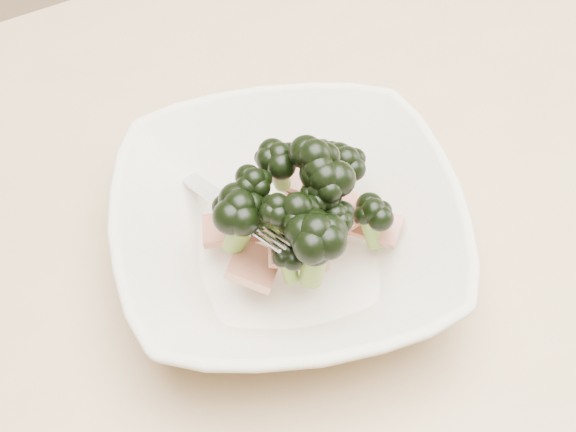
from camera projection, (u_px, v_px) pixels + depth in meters
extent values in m
cube|color=tan|center=(409.00, 222.00, 0.67)|extent=(1.20, 0.80, 0.04)
cylinder|color=tan|center=(536.00, 88.00, 1.32)|extent=(0.06, 0.06, 0.71)
imported|color=beige|center=(288.00, 231.00, 0.60)|extent=(0.33, 0.33, 0.06)
cylinder|color=olive|center=(280.00, 175.00, 0.58)|extent=(0.02, 0.02, 0.04)
ellipsoid|color=black|center=(279.00, 155.00, 0.57)|extent=(0.03, 0.03, 0.03)
cylinder|color=olive|center=(242.00, 231.00, 0.57)|extent=(0.03, 0.03, 0.05)
ellipsoid|color=black|center=(240.00, 206.00, 0.54)|extent=(0.04, 0.04, 0.03)
cylinder|color=olive|center=(255.00, 200.00, 0.57)|extent=(0.02, 0.02, 0.04)
ellipsoid|color=black|center=(254.00, 180.00, 0.55)|extent=(0.03, 0.03, 0.02)
cylinder|color=olive|center=(311.00, 255.00, 0.56)|extent=(0.02, 0.02, 0.03)
ellipsoid|color=black|center=(312.00, 237.00, 0.54)|extent=(0.04, 0.04, 0.03)
cylinder|color=olive|center=(371.00, 230.00, 0.59)|extent=(0.02, 0.02, 0.04)
ellipsoid|color=black|center=(373.00, 210.00, 0.57)|extent=(0.03, 0.03, 0.02)
cylinder|color=olive|center=(271.00, 170.00, 0.61)|extent=(0.01, 0.02, 0.03)
ellipsoid|color=black|center=(271.00, 155.00, 0.59)|extent=(0.03, 0.03, 0.02)
cylinder|color=olive|center=(345.00, 178.00, 0.62)|extent=(0.02, 0.02, 0.03)
ellipsoid|color=black|center=(346.00, 160.00, 0.61)|extent=(0.04, 0.04, 0.03)
cylinder|color=olive|center=(234.00, 223.00, 0.57)|extent=(0.02, 0.01, 0.03)
ellipsoid|color=black|center=(233.00, 208.00, 0.56)|extent=(0.03, 0.03, 0.02)
cylinder|color=olive|center=(323.00, 166.00, 0.63)|extent=(0.01, 0.02, 0.03)
ellipsoid|color=black|center=(323.00, 151.00, 0.62)|extent=(0.03, 0.03, 0.02)
cylinder|color=olive|center=(324.00, 204.00, 0.56)|extent=(0.02, 0.02, 0.05)
ellipsoid|color=black|center=(325.00, 177.00, 0.54)|extent=(0.04, 0.04, 0.03)
cylinder|color=olive|center=(334.00, 232.00, 0.56)|extent=(0.01, 0.02, 0.03)
ellipsoid|color=black|center=(336.00, 214.00, 0.55)|extent=(0.03, 0.03, 0.02)
cylinder|color=olive|center=(319.00, 210.00, 0.56)|extent=(0.02, 0.02, 0.03)
ellipsoid|color=black|center=(320.00, 192.00, 0.55)|extent=(0.03, 0.03, 0.03)
cylinder|color=olive|center=(297.00, 230.00, 0.55)|extent=(0.02, 0.02, 0.04)
ellipsoid|color=black|center=(297.00, 208.00, 0.53)|extent=(0.04, 0.04, 0.03)
cylinder|color=olive|center=(314.00, 185.00, 0.57)|extent=(0.02, 0.02, 0.05)
ellipsoid|color=black|center=(315.00, 155.00, 0.54)|extent=(0.04, 0.04, 0.03)
cylinder|color=olive|center=(289.00, 267.00, 0.56)|extent=(0.01, 0.01, 0.03)
ellipsoid|color=black|center=(289.00, 251.00, 0.54)|extent=(0.03, 0.03, 0.02)
cylinder|color=olive|center=(315.00, 260.00, 0.55)|extent=(0.02, 0.02, 0.05)
ellipsoid|color=black|center=(316.00, 231.00, 0.52)|extent=(0.04, 0.04, 0.03)
cylinder|color=olive|center=(278.00, 226.00, 0.55)|extent=(0.02, 0.02, 0.04)
ellipsoid|color=black|center=(278.00, 205.00, 0.54)|extent=(0.03, 0.03, 0.02)
cube|color=maroon|center=(315.00, 184.00, 0.61)|extent=(0.05, 0.05, 0.02)
cube|color=maroon|center=(336.00, 211.00, 0.58)|extent=(0.05, 0.04, 0.02)
cube|color=maroon|center=(254.00, 266.00, 0.58)|extent=(0.05, 0.05, 0.02)
cube|color=maroon|center=(299.00, 249.00, 0.57)|extent=(0.05, 0.04, 0.03)
cube|color=maroon|center=(367.00, 223.00, 0.60)|extent=(0.05, 0.06, 0.02)
cube|color=maroon|center=(304.00, 187.00, 0.63)|extent=(0.04, 0.06, 0.02)
cube|color=maroon|center=(239.00, 227.00, 0.60)|extent=(0.06, 0.05, 0.01)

